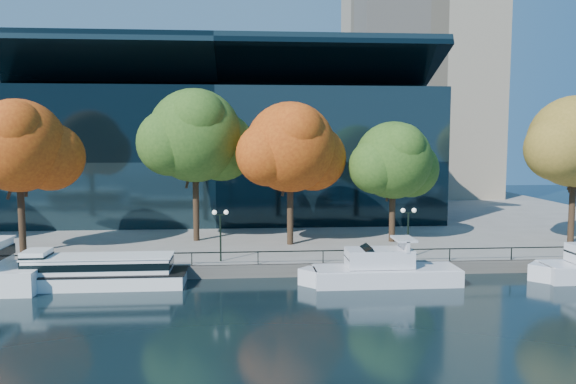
{
  "coord_description": "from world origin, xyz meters",
  "views": [
    {
      "loc": [
        -0.97,
        -38.81,
        10.71
      ],
      "look_at": [
        2.66,
        8.0,
        6.04
      ],
      "focal_mm": 35.0,
      "sensor_mm": 36.0,
      "label": 1
    }
  ],
  "objects": [
    {
      "name": "lamp_2",
      "position": [
        12.01,
        4.5,
        3.98
      ],
      "size": [
        1.26,
        0.36,
        4.03
      ],
      "color": "black",
      "rests_on": "promenade"
    },
    {
      "name": "office_tower",
      "position": [
        28.0,
        55.0,
        33.02
      ],
      "size": [
        22.5,
        22.5,
        65.9
      ],
      "color": "tan",
      "rests_on": "ground"
    },
    {
      "name": "cruiser_near",
      "position": [
        8.76,
        0.44,
        1.05
      ],
      "size": [
        11.7,
        3.01,
        3.39
      ],
      "color": "silver",
      "rests_on": "ground"
    },
    {
      "name": "tree_3",
      "position": [
        3.25,
        10.87,
        9.58
      ],
      "size": [
        10.04,
        8.24,
        12.77
      ],
      "color": "black",
      "rests_on": "promenade"
    },
    {
      "name": "tree_2",
      "position": [
        -5.33,
        13.4,
        10.59
      ],
      "size": [
        10.77,
        8.83,
        14.09
      ],
      "color": "black",
      "rests_on": "promenade"
    },
    {
      "name": "convention_building",
      "position": [
        -4.0,
        31.79,
        8.51
      ],
      "size": [
        50.0,
        24.57,
        21.43
      ],
      "color": "black",
      "rests_on": "ground"
    },
    {
      "name": "railing",
      "position": [
        0.0,
        3.25,
        1.94
      ],
      "size": [
        88.2,
        0.08,
        0.99
      ],
      "color": "black",
      "rests_on": "promenade"
    },
    {
      "name": "ground",
      "position": [
        0.0,
        0.0,
        0.0
      ],
      "size": [
        160.0,
        160.0,
        0.0
      ],
      "primitive_type": "plane",
      "color": "black",
      "rests_on": "ground"
    },
    {
      "name": "tour_boat",
      "position": [
        -12.12,
        1.33,
        1.15
      ],
      "size": [
        14.31,
        3.19,
        2.72
      ],
      "color": "white",
      "rests_on": "ground"
    },
    {
      "name": "promenade",
      "position": [
        0.0,
        36.38,
        0.5
      ],
      "size": [
        90.0,
        67.08,
        1.0
      ],
      "color": "slate",
      "rests_on": "ground"
    },
    {
      "name": "tree_4",
      "position": [
        12.75,
        11.56,
        8.37
      ],
      "size": [
        8.85,
        7.26,
        11.07
      ],
      "color": "black",
      "rests_on": "promenade"
    },
    {
      "name": "tree_1",
      "position": [
        -19.39,
        9.0,
        9.77
      ],
      "size": [
        9.62,
        7.88,
        12.79
      ],
      "color": "black",
      "rests_on": "promenade"
    },
    {
      "name": "lamp_1",
      "position": [
        -2.88,
        4.5,
        3.98
      ],
      "size": [
        1.26,
        0.36,
        4.03
      ],
      "color": "black",
      "rests_on": "promenade"
    }
  ]
}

